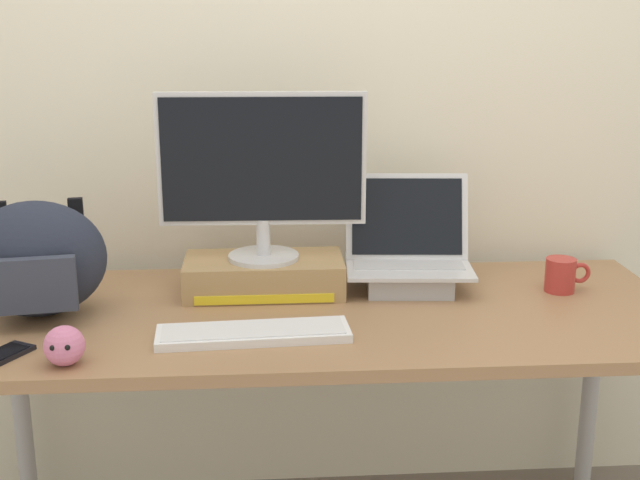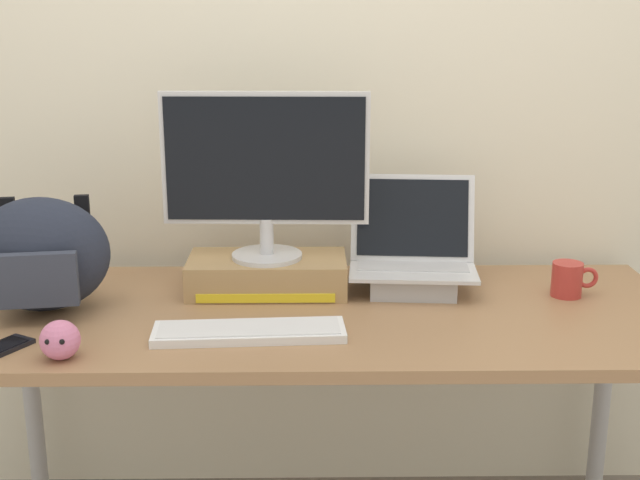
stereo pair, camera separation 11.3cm
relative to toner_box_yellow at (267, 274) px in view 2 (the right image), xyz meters
The scene contains 10 objects.
back_wall 0.63m from the toner_box_yellow, 66.74° to the left, with size 7.00×0.10×2.60m, color silver.
desk 0.23m from the toner_box_yellow, 47.27° to the right, with size 1.81×0.73×0.72m.
toner_box_yellow is the anchor object (origin of this frame).
desktop_monitor 0.28m from the toner_box_yellow, 92.47° to the right, with size 0.53×0.18×0.43m.
open_laptop 0.38m from the toner_box_yellow, ahead, with size 0.35×0.26×0.29m.
external_keyboard 0.32m from the toner_box_yellow, 94.84° to the right, with size 0.44×0.15×0.02m.
messenger_backpack 0.57m from the toner_box_yellow, 165.69° to the right, with size 0.36×0.28×0.28m.
coffee_mug 0.78m from the toner_box_yellow, ahead, with size 0.12×0.08×0.09m.
cell_phone 0.69m from the toner_box_yellow, 144.99° to the right, with size 0.13×0.16×0.01m.
plush_toy 0.61m from the toner_box_yellow, 133.60° to the right, with size 0.09×0.09×0.09m.
Camera 2 is at (-0.03, -1.95, 1.45)m, focal length 47.00 mm.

